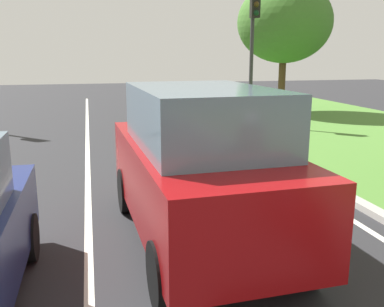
# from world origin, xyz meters

# --- Properties ---
(ground_plane) EXTENTS (60.00, 60.00, 0.00)m
(ground_plane) POSITION_xyz_m (0.00, 14.00, 0.00)
(ground_plane) COLOR #262628
(lane_line_center) EXTENTS (0.12, 32.00, 0.01)m
(lane_line_center) POSITION_xyz_m (-0.70, 14.00, 0.00)
(lane_line_center) COLOR silver
(lane_line_center) RESTS_ON ground
(lane_line_right_edge) EXTENTS (0.12, 32.00, 0.01)m
(lane_line_right_edge) POSITION_xyz_m (3.60, 14.00, 0.00)
(lane_line_right_edge) COLOR silver
(lane_line_right_edge) RESTS_ON ground
(curb_right) EXTENTS (0.24, 48.00, 0.12)m
(curb_right) POSITION_xyz_m (4.10, 14.00, 0.06)
(curb_right) COLOR #9E9B93
(curb_right) RESTS_ON ground
(car_suv_ahead) EXTENTS (2.12, 4.57, 2.28)m
(car_suv_ahead) POSITION_xyz_m (0.90, 8.28, 1.17)
(car_suv_ahead) COLOR maroon
(car_suv_ahead) RESTS_ON ground
(traffic_light_near_right) EXTENTS (0.32, 0.50, 5.11)m
(traffic_light_near_right) POSITION_xyz_m (5.31, 17.66, 3.45)
(traffic_light_near_right) COLOR #2D2D2D
(traffic_light_near_right) RESTS_ON ground
(tree_roadside_far) EXTENTS (4.20, 4.20, 5.87)m
(tree_roadside_far) POSITION_xyz_m (8.07, 20.96, 4.07)
(tree_roadside_far) COLOR #4C331E
(tree_roadside_far) RESTS_ON ground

